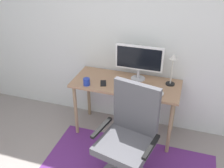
# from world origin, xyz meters

# --- Properties ---
(wall_back) EXTENTS (6.00, 0.10, 2.60)m
(wall_back) POSITION_xyz_m (0.00, 2.20, 1.30)
(wall_back) COLOR silver
(wall_back) RESTS_ON ground
(desk) EXTENTS (1.33, 0.56, 0.76)m
(desk) POSITION_xyz_m (-0.00, 1.85, 0.67)
(desk) COLOR #9C7556
(desk) RESTS_ON ground
(monitor) EXTENTS (0.58, 0.18, 0.44)m
(monitor) POSITION_xyz_m (0.12, 1.99, 1.03)
(monitor) COLOR #B2B2B7
(monitor) RESTS_ON desk
(keyboard) EXTENTS (0.43, 0.13, 0.02)m
(keyboard) POSITION_xyz_m (0.14, 1.67, 0.77)
(keyboard) COLOR white
(keyboard) RESTS_ON desk
(computer_mouse) EXTENTS (0.06, 0.10, 0.03)m
(computer_mouse) POSITION_xyz_m (0.45, 1.69, 0.78)
(computer_mouse) COLOR white
(computer_mouse) RESTS_ON desk
(coffee_cup) EXTENTS (0.08, 0.08, 0.09)m
(coffee_cup) POSITION_xyz_m (-0.44, 1.65, 0.81)
(coffee_cup) COLOR #1D339A
(coffee_cup) RESTS_ON desk
(cell_phone) EXTENTS (0.11, 0.15, 0.01)m
(cell_phone) POSITION_xyz_m (-0.26, 1.74, 0.77)
(cell_phone) COLOR black
(cell_phone) RESTS_ON desk
(desk_lamp) EXTENTS (0.11, 0.11, 0.40)m
(desk_lamp) POSITION_xyz_m (0.52, 1.97, 1.03)
(desk_lamp) COLOR black
(desk_lamp) RESTS_ON desk
(office_chair) EXTENTS (0.65, 0.61, 1.11)m
(office_chair) POSITION_xyz_m (0.22, 1.12, 0.48)
(office_chair) COLOR slate
(office_chair) RESTS_ON ground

